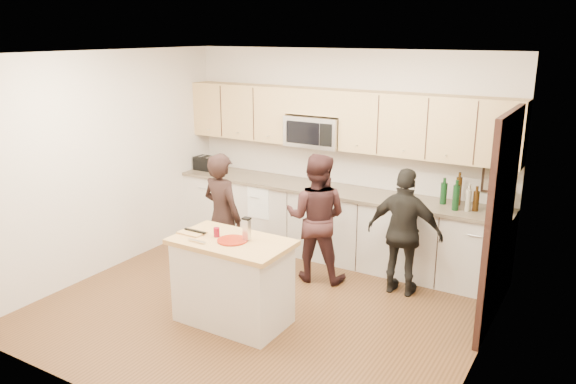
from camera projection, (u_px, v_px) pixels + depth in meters
The scene contains 21 objects.
floor at pixel (262, 307), 6.15m from camera, with size 4.50×4.50×0.00m, color brown.
room_shell at pixel (260, 152), 5.67m from camera, with size 4.52×4.02×2.71m.
back_cabinetry at pixel (331, 223), 7.42m from camera, with size 4.50×0.66×0.94m.
upper_cabinetry at pixel (341, 118), 7.15m from camera, with size 4.50×0.33×0.75m.
microwave at pixel (316, 131), 7.34m from camera, with size 0.76×0.41×0.40m.
doorway at pixel (501, 217), 5.49m from camera, with size 0.06×1.25×2.20m.
framed_picture at pixel (495, 177), 6.49m from camera, with size 0.30×0.03×0.38m.
dish_towel at pixel (263, 192), 7.64m from camera, with size 0.34×0.60×0.48m.
island at pixel (233, 281), 5.73m from camera, with size 1.21×0.71×0.90m.
red_plate at pixel (232, 240), 5.57m from camera, with size 0.30×0.30×0.02m, color maroon.
box_grater at pixel (247, 228), 5.55m from camera, with size 0.08×0.06×0.23m.
drink_glass at pixel (217, 232), 5.68m from camera, with size 0.06×0.06×0.09m, color maroon.
cutting_board at pixel (192, 233), 5.78m from camera, with size 0.27×0.18×0.02m, color #A77F45.
tongs at pixel (195, 231), 5.78m from camera, with size 0.27×0.03×0.02m, color black.
knife at pixel (197, 241), 5.53m from camera, with size 0.21×0.02×0.01m, color silver.
toaster at pixel (206, 163), 8.25m from camera, with size 0.33×0.21×0.20m.
bottle_cluster at pixel (468, 194), 6.43m from camera, with size 0.74×0.33×0.39m.
orchid at pixel (503, 195), 6.23m from camera, with size 0.24×0.20×0.44m, color #41772F.
woman_left at pixel (222, 217), 6.69m from camera, with size 0.57×0.37×1.55m, color black.
woman_center at pixel (316, 218), 6.66m from camera, with size 0.76×0.59×1.55m, color black.
woman_right at pixel (404, 233), 6.29m from camera, with size 0.86×0.36×1.47m, color black.
Camera 1 is at (3.08, -4.65, 2.91)m, focal length 35.00 mm.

